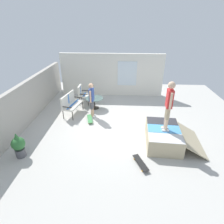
{
  "coord_description": "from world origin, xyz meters",
  "views": [
    {
      "loc": [
        -6.76,
        -0.16,
        4.13
      ],
      "look_at": [
        -0.0,
        0.25,
        0.7
      ],
      "focal_mm": 29.14,
      "sensor_mm": 36.0,
      "label": 1
    }
  ],
  "objects_px": {
    "potted_plant": "(18,145)",
    "patio_chair_near_house": "(82,93)",
    "person_watching": "(92,98)",
    "skateboard_by_bench": "(90,119)",
    "skateboard_spare": "(141,163)",
    "patio_bench": "(71,102)",
    "person_skater": "(169,103)",
    "skate_ramp": "(164,136)",
    "patio_table": "(95,101)"
  },
  "relations": [
    {
      "from": "patio_bench",
      "to": "person_skater",
      "type": "xyz_separation_m",
      "value": [
        -2.21,
        -4.03,
        1.06
      ]
    },
    {
      "from": "skate_ramp",
      "to": "person_watching",
      "type": "bearing_deg",
      "value": 57.27
    },
    {
      "from": "person_watching",
      "to": "skateboard_by_bench",
      "type": "distance_m",
      "value": 0.96
    },
    {
      "from": "skate_ramp",
      "to": "patio_chair_near_house",
      "type": "relative_size",
      "value": 2.06
    },
    {
      "from": "skateboard_by_bench",
      "to": "person_watching",
      "type": "bearing_deg",
      "value": -10.03
    },
    {
      "from": "skate_ramp",
      "to": "patio_table",
      "type": "height_order",
      "value": "skate_ramp"
    },
    {
      "from": "patio_chair_near_house",
      "to": "person_skater",
      "type": "xyz_separation_m",
      "value": [
        -3.49,
        -3.73,
        1.06
      ]
    },
    {
      "from": "patio_bench",
      "to": "patio_chair_near_house",
      "type": "bearing_deg",
      "value": -13.32
    },
    {
      "from": "potted_plant",
      "to": "skateboard_spare",
      "type": "bearing_deg",
      "value": -92.44
    },
    {
      "from": "patio_table",
      "to": "skateboard_spare",
      "type": "distance_m",
      "value": 4.57
    },
    {
      "from": "person_skater",
      "to": "patio_chair_near_house",
      "type": "bearing_deg",
      "value": 46.88
    },
    {
      "from": "patio_chair_near_house",
      "to": "patio_table",
      "type": "relative_size",
      "value": 1.13
    },
    {
      "from": "person_watching",
      "to": "skateboard_spare",
      "type": "relative_size",
      "value": 2.03
    },
    {
      "from": "patio_chair_near_house",
      "to": "skateboard_by_bench",
      "type": "xyz_separation_m",
      "value": [
        -1.9,
        -0.71,
        -0.53
      ]
    },
    {
      "from": "patio_bench",
      "to": "person_skater",
      "type": "height_order",
      "value": "person_skater"
    },
    {
      "from": "patio_bench",
      "to": "person_watching",
      "type": "xyz_separation_m",
      "value": [
        -0.24,
        -1.08,
        0.34
      ]
    },
    {
      "from": "patio_chair_near_house",
      "to": "skateboard_by_bench",
      "type": "distance_m",
      "value": 2.1
    },
    {
      "from": "skateboard_spare",
      "to": "patio_bench",
      "type": "bearing_deg",
      "value": 42.64
    },
    {
      "from": "person_skater",
      "to": "person_watching",
      "type": "bearing_deg",
      "value": 56.33
    },
    {
      "from": "skateboard_by_bench",
      "to": "potted_plant",
      "type": "xyz_separation_m",
      "value": [
        -2.58,
        1.9,
        0.38
      ]
    },
    {
      "from": "patio_bench",
      "to": "patio_table",
      "type": "xyz_separation_m",
      "value": [
        0.69,
        -1.05,
        -0.21
      ]
    },
    {
      "from": "patio_table",
      "to": "person_watching",
      "type": "xyz_separation_m",
      "value": [
        -0.94,
        -0.03,
        0.55
      ]
    },
    {
      "from": "patio_table",
      "to": "person_skater",
      "type": "relative_size",
      "value": 0.5
    },
    {
      "from": "patio_table",
      "to": "skateboard_spare",
      "type": "xyz_separation_m",
      "value": [
        -4.07,
        -2.06,
        -0.32
      ]
    },
    {
      "from": "patio_bench",
      "to": "potted_plant",
      "type": "relative_size",
      "value": 1.45
    },
    {
      "from": "person_watching",
      "to": "skateboard_spare",
      "type": "distance_m",
      "value": 3.83
    },
    {
      "from": "person_watching",
      "to": "skateboard_by_bench",
      "type": "bearing_deg",
      "value": 169.97
    },
    {
      "from": "patio_chair_near_house",
      "to": "skateboard_by_bench",
      "type": "relative_size",
      "value": 1.24
    },
    {
      "from": "patio_chair_near_house",
      "to": "patio_table",
      "type": "distance_m",
      "value": 0.97
    },
    {
      "from": "person_skater",
      "to": "skateboard_spare",
      "type": "relative_size",
      "value": 2.19
    },
    {
      "from": "patio_table",
      "to": "skateboard_by_bench",
      "type": "relative_size",
      "value": 1.09
    },
    {
      "from": "skateboard_by_bench",
      "to": "skate_ramp",
      "type": "bearing_deg",
      "value": -116.76
    },
    {
      "from": "patio_table",
      "to": "skateboard_by_bench",
      "type": "xyz_separation_m",
      "value": [
        -1.32,
        0.04,
        -0.32
      ]
    },
    {
      "from": "patio_chair_near_house",
      "to": "person_watching",
      "type": "distance_m",
      "value": 1.74
    },
    {
      "from": "person_watching",
      "to": "person_skater",
      "type": "bearing_deg",
      "value": -123.67
    },
    {
      "from": "patio_table",
      "to": "potted_plant",
      "type": "distance_m",
      "value": 4.36
    },
    {
      "from": "person_skater",
      "to": "skateboard_by_bench",
      "type": "bearing_deg",
      "value": 62.23
    },
    {
      "from": "potted_plant",
      "to": "skateboard_by_bench",
      "type": "bearing_deg",
      "value": -36.4
    },
    {
      "from": "person_watching",
      "to": "skateboard_spare",
      "type": "bearing_deg",
      "value": -147.03
    },
    {
      "from": "patio_table",
      "to": "person_watching",
      "type": "distance_m",
      "value": 1.09
    },
    {
      "from": "patio_bench",
      "to": "skateboard_by_bench",
      "type": "height_order",
      "value": "patio_bench"
    },
    {
      "from": "person_skater",
      "to": "skateboard_by_bench",
      "type": "height_order",
      "value": "person_skater"
    },
    {
      "from": "patio_chair_near_house",
      "to": "skate_ramp",
      "type": "bearing_deg",
      "value": -132.52
    },
    {
      "from": "skateboard_spare",
      "to": "person_watching",
      "type": "bearing_deg",
      "value": 32.97
    },
    {
      "from": "patio_chair_near_house",
      "to": "skateboard_spare",
      "type": "xyz_separation_m",
      "value": [
        -4.65,
        -2.81,
        -0.53
      ]
    },
    {
      "from": "patio_bench",
      "to": "person_skater",
      "type": "bearing_deg",
      "value": -118.76
    },
    {
      "from": "skate_ramp",
      "to": "person_watching",
      "type": "height_order",
      "value": "person_watching"
    },
    {
      "from": "potted_plant",
      "to": "patio_chair_near_house",
      "type": "bearing_deg",
      "value": -14.95
    },
    {
      "from": "skateboard_by_bench",
      "to": "skateboard_spare",
      "type": "bearing_deg",
      "value": -142.7
    },
    {
      "from": "potted_plant",
      "to": "person_skater",
      "type": "bearing_deg",
      "value": -78.59
    }
  ]
}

